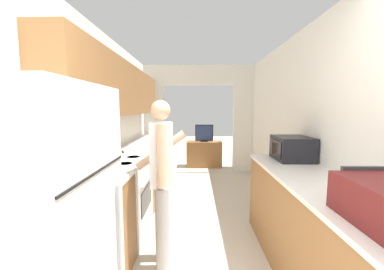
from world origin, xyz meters
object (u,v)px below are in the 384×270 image
Objects in this scene: refrigerator at (39,235)px; range_oven at (120,198)px; person at (161,180)px; television at (204,133)px; microwave at (292,148)px; knife at (124,151)px; tv_cabinet at (204,154)px.

refrigerator reaches higher than range_oven.
person is at bearing 59.91° from refrigerator.
television is at bearing 77.30° from refrigerator.
person is 3.45× the size of television.
microwave is at bearing -74.91° from television.
range_oven reaches higher than knife.
microwave is at bearing -78.29° from person.
range_oven is at bearing 38.83° from person.
knife is (-1.21, -2.84, 0.05)m from television.
range_oven is at bearing -100.58° from knife.
person is at bearing -77.95° from knife.
person reaches higher than tv_cabinet.
range_oven is 3.55m from television.
refrigerator reaches higher than person.
range_oven is at bearing -179.10° from microwave.
person is 1.23m from knife.
range_oven is at bearing -108.37° from television.
microwave is (1.43, 0.55, 0.21)m from person.
refrigerator is 1.55× the size of range_oven.
refrigerator is at bearing -88.76° from range_oven.
television is at bearing 46.11° from knife.
refrigerator reaches higher than television.
microwave is (2.01, 0.03, 0.59)m from range_oven.
microwave is at bearing -75.09° from tv_cabinet.
knife is (-0.67, 1.03, 0.08)m from person.
range_oven reaches higher than tv_cabinet.
tv_cabinet is 2.82× the size of knife.
television is (1.08, 4.80, 0.05)m from refrigerator.
refrigerator is 3.57× the size of television.
television is 3.08m from knife.
television is at bearing 105.09° from microwave.
person is 1.76× the size of tv_cabinet.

